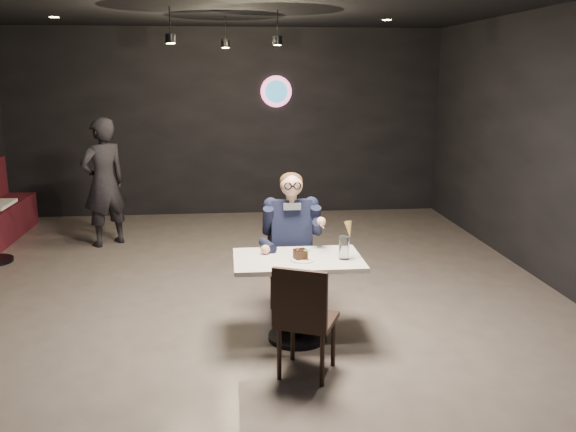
{
  "coord_description": "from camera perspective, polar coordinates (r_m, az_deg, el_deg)",
  "views": [
    {
      "loc": [
        -0.02,
        -5.51,
        2.3
      ],
      "look_at": [
        0.55,
        0.06,
        0.98
      ],
      "focal_mm": 38.0,
      "sensor_mm": 36.0,
      "label": 1
    }
  ],
  "objects": [
    {
      "name": "sundae_glass",
      "position": [
        5.2,
        5.26,
        -2.98
      ],
      "size": [
        0.09,
        0.09,
        0.2
      ],
      "primitive_type": "cylinder",
      "color": "silver",
      "rests_on": "main_table"
    },
    {
      "name": "cake_slice",
      "position": [
        5.17,
        1.17,
        -3.6
      ],
      "size": [
        0.12,
        0.11,
        0.07
      ],
      "primitive_type": "cube",
      "rotation": [
        0.0,
        0.0,
        0.35
      ],
      "color": "black",
      "rests_on": "dessert_plate"
    },
    {
      "name": "mint_leaf",
      "position": [
        5.13,
        1.81,
        -3.24
      ],
      "size": [
        0.06,
        0.04,
        0.01
      ],
      "primitive_type": "ellipsoid",
      "color": "#30852B",
      "rests_on": "cake_slice"
    },
    {
      "name": "main_table",
      "position": [
        5.37,
        0.91,
        -7.75
      ],
      "size": [
        1.1,
        0.7,
        0.75
      ],
      "primitive_type": "cube",
      "color": "silver",
      "rests_on": "floor"
    },
    {
      "name": "pendant_lights",
      "position": [
        7.54,
        -5.91,
        17.63
      ],
      "size": [
        1.4,
        1.2,
        0.36
      ],
      "primitive_type": "cube",
      "color": "black",
      "rests_on": "floor"
    },
    {
      "name": "seated_man",
      "position": [
        5.77,
        0.29,
        -2.6
      ],
      "size": [
        0.6,
        0.8,
        1.44
      ],
      "primitive_type": "cube",
      "color": "black",
      "rests_on": "floor"
    },
    {
      "name": "chair_near",
      "position": [
        4.76,
        1.79,
        -9.48
      ],
      "size": [
        0.57,
        0.59,
        0.92
      ],
      "primitive_type": "cube",
      "rotation": [
        0.0,
        0.0,
        -0.42
      ],
      "color": "black",
      "rests_on": "floor"
    },
    {
      "name": "wall_sign",
      "position": [
        10.02,
        -1.12,
        11.58
      ],
      "size": [
        0.5,
        0.06,
        0.5
      ],
      "primitive_type": null,
      "color": "pink",
      "rests_on": "floor"
    },
    {
      "name": "wafer_cone",
      "position": [
        5.2,
        5.73,
        -1.26
      ],
      "size": [
        0.09,
        0.09,
        0.14
      ],
      "primitive_type": "cone",
      "rotation": [
        0.0,
        0.0,
        0.26
      ],
      "color": "#D7AE58",
      "rests_on": "sundae_glass"
    },
    {
      "name": "chair_far",
      "position": [
        5.85,
        0.28,
        -5.05
      ],
      "size": [
        0.42,
        0.46,
        0.92
      ],
      "primitive_type": "cube",
      "color": "black",
      "rests_on": "floor"
    },
    {
      "name": "passerby",
      "position": [
        8.53,
        -16.84,
        3.03
      ],
      "size": [
        0.75,
        0.72,
        1.73
      ],
      "primitive_type": "imported",
      "rotation": [
        0.0,
        0.0,
        3.82
      ],
      "color": "black",
      "rests_on": "floor"
    },
    {
      "name": "dessert_plate",
      "position": [
        5.17,
        1.4,
        -4.12
      ],
      "size": [
        0.21,
        0.21,
        0.01
      ],
      "primitive_type": "cylinder",
      "color": "white",
      "rests_on": "main_table"
    },
    {
      "name": "floor",
      "position": [
        5.98,
        -5.24,
        -9.42
      ],
      "size": [
        9.0,
        9.0,
        0.0
      ],
      "primitive_type": "plane",
      "color": "#6F635C",
      "rests_on": "ground"
    }
  ]
}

